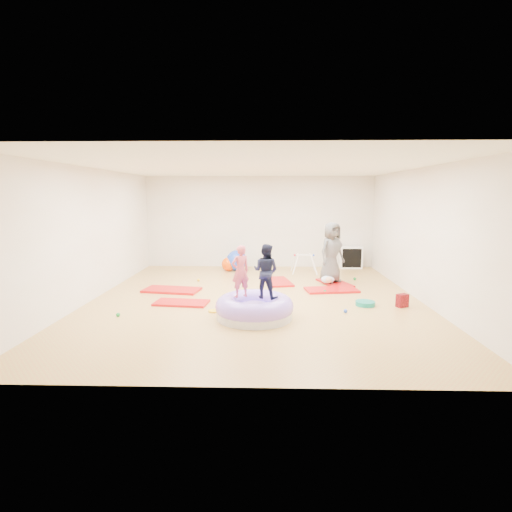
{
  "coord_description": "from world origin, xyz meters",
  "views": [
    {
      "loc": [
        0.25,
        -8.37,
        2.23
      ],
      "look_at": [
        0.0,
        0.3,
        0.9
      ],
      "focal_mm": 28.0,
      "sensor_mm": 36.0,
      "label": 1
    }
  ],
  "objects": [
    {
      "name": "gym_mat_front_left",
      "position": [
        -1.52,
        -0.41,
        0.02
      ],
      "size": [
        1.14,
        0.66,
        0.05
      ],
      "primitive_type": "cube",
      "rotation": [
        0.0,
        0.0,
        -0.11
      ],
      "color": "red",
      "rests_on": "ground"
    },
    {
      "name": "exercise_ball_orange",
      "position": [
        -0.89,
        3.21,
        0.21
      ],
      "size": [
        0.41,
        0.41,
        0.41
      ],
      "primitive_type": "sphere",
      "color": "#F44700",
      "rests_on": "ground"
    },
    {
      "name": "gym_mat_center_back",
      "position": [
        0.54,
        1.68,
        0.02
      ],
      "size": [
        0.78,
        1.22,
        0.05
      ],
      "primitive_type": "cube",
      "rotation": [
        0.0,
        0.0,
        1.77
      ],
      "color": "red",
      "rests_on": "ground"
    },
    {
      "name": "adult_caregiver",
      "position": [
        1.87,
        1.61,
        0.8
      ],
      "size": [
        0.88,
        0.83,
        1.52
      ],
      "primitive_type": "imported",
      "rotation": [
        0.0,
        0.0,
        0.64
      ],
      "color": "#4B4B4B",
      "rests_on": "gym_mat_rear_right"
    },
    {
      "name": "infant",
      "position": [
        1.76,
        1.4,
        0.15
      ],
      "size": [
        0.34,
        0.34,
        0.2
      ],
      "color": "silver",
      "rests_on": "gym_mat_rear_right"
    },
    {
      "name": "gym_mat_rear_right",
      "position": [
        1.96,
        1.58,
        0.02
      ],
      "size": [
        0.87,
        1.2,
        0.04
      ],
      "primitive_type": "cube",
      "rotation": [
        0.0,
        0.0,
        1.91
      ],
      "color": "red",
      "rests_on": "ground"
    },
    {
      "name": "gym_mat_mid_left",
      "position": [
        -1.99,
        0.68,
        0.03
      ],
      "size": [
        1.38,
        0.84,
        0.05
      ],
      "primitive_type": "cube",
      "rotation": [
        0.0,
        0.0,
        -0.16
      ],
      "color": "red",
      "rests_on": "ground"
    },
    {
      "name": "backpack",
      "position": [
        2.96,
        -0.51,
        0.13
      ],
      "size": [
        0.27,
        0.23,
        0.26
      ],
      "primitive_type": "cube",
      "rotation": [
        0.0,
        0.0,
        0.48
      ],
      "color": "#B90E17",
      "rests_on": "ground"
    },
    {
      "name": "yellow_toy",
      "position": [
        -0.78,
        -0.96,
        0.02
      ],
      "size": [
        0.2,
        0.2,
        0.03
      ],
      "primitive_type": "cylinder",
      "color": "yellow",
      "rests_on": "ground"
    },
    {
      "name": "cube_shelf",
      "position": [
        2.81,
        3.79,
        0.33
      ],
      "size": [
        0.67,
        0.33,
        0.67
      ],
      "color": "white",
      "rests_on": "ground"
    },
    {
      "name": "balance_disc",
      "position": [
        2.25,
        -0.43,
        0.04
      ],
      "size": [
        0.39,
        0.39,
        0.09
      ],
      "primitive_type": "cylinder",
      "color": "#0B776A",
      "rests_on": "ground"
    },
    {
      "name": "gym_mat_right",
      "position": [
        1.76,
        0.81,
        0.03
      ],
      "size": [
        1.28,
        0.77,
        0.05
      ],
      "primitive_type": "cube",
      "rotation": [
        0.0,
        0.0,
        0.15
      ],
      "color": "red",
      "rests_on": "ground"
    },
    {
      "name": "room",
      "position": [
        0.0,
        0.0,
        1.4
      ],
      "size": [
        7.01,
        8.01,
        2.81
      ],
      "color": "#B98244",
      "rests_on": "ground"
    },
    {
      "name": "child_navy",
      "position": [
        0.22,
        -1.26,
        0.91
      ],
      "size": [
        0.59,
        0.54,
        1.0
      ],
      "primitive_type": "imported",
      "rotation": [
        0.0,
        0.0,
        2.73
      ],
      "color": "#151932",
      "rests_on": "inflatable_cushion"
    },
    {
      "name": "exercise_ball_blue",
      "position": [
        -0.66,
        3.28,
        0.31
      ],
      "size": [
        0.61,
        0.61,
        0.61
      ],
      "primitive_type": "sphere",
      "color": "blue",
      "rests_on": "ground"
    },
    {
      "name": "child_pink",
      "position": [
        -0.24,
        -1.2,
        0.9
      ],
      "size": [
        0.42,
        0.37,
        0.96
      ],
      "primitive_type": "imported",
      "rotation": [
        0.0,
        0.0,
        3.66
      ],
      "color": "#D54D5A",
      "rests_on": "inflatable_cushion"
    },
    {
      "name": "ball_pit_balls",
      "position": [
        0.26,
        0.49,
        0.04
      ],
      "size": [
        5.15,
        3.42,
        0.08
      ],
      "color": "#128631",
      "rests_on": "ground"
    },
    {
      "name": "inflatable_cushion",
      "position": [
        0.02,
        -1.32,
        0.18
      ],
      "size": [
        1.43,
        1.43,
        0.45
      ],
      "rotation": [
        0.0,
        0.0,
        0.11
      ],
      "color": "silver",
      "rests_on": "ground"
    },
    {
      "name": "infant_play_gym",
      "position": [
        1.3,
        2.88,
        0.37
      ],
      "size": [
        0.72,
        0.68,
        0.55
      ],
      "rotation": [
        0.0,
        0.0,
        0.17
      ],
      "color": "white",
      "rests_on": "ground"
    }
  ]
}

